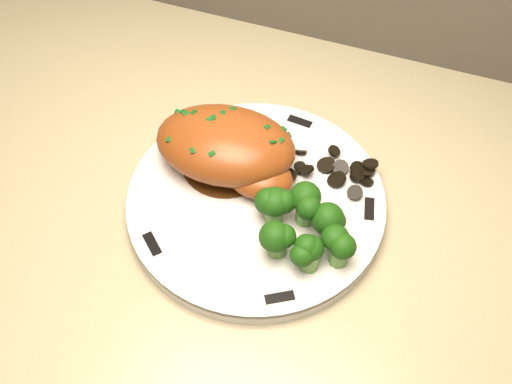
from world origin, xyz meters
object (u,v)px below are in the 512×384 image
(plate, at_px, (256,203))
(chicken_breast, at_px, (229,149))
(broccoli_florets, at_px, (306,230))
(counter, at_px, (168,358))

(plate, height_order, chicken_breast, chicken_breast)
(chicken_breast, distance_m, broccoli_florets, 0.12)
(plate, distance_m, broccoli_florets, 0.08)
(chicken_breast, height_order, broccoli_florets, chicken_breast)
(counter, distance_m, plate, 0.46)
(counter, xyz_separation_m, chicken_breast, (0.10, 0.07, 0.48))
(plate, xyz_separation_m, broccoli_florets, (0.06, -0.03, 0.03))
(counter, height_order, plate, counter)
(chicken_breast, bearing_deg, counter, -150.07)
(counter, relative_size, chicken_breast, 13.00)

